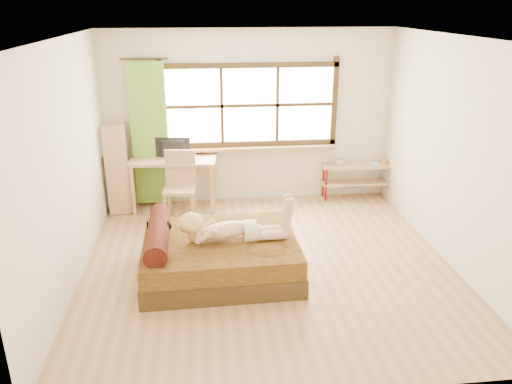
{
  "coord_description": "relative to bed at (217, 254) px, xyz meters",
  "views": [
    {
      "loc": [
        -0.74,
        -5.44,
        3.05
      ],
      "look_at": [
        -0.13,
        0.2,
        0.89
      ],
      "focal_mm": 35.0,
      "sensor_mm": 36.0,
      "label": 1
    }
  ],
  "objects": [
    {
      "name": "floor",
      "position": [
        0.63,
        0.15,
        -0.25
      ],
      "size": [
        4.5,
        4.5,
        0.0
      ],
      "primitive_type": "plane",
      "color": "#9E754C",
      "rests_on": "ground"
    },
    {
      "name": "ceiling",
      "position": [
        0.63,
        0.15,
        2.45
      ],
      "size": [
        4.5,
        4.5,
        0.0
      ],
      "primitive_type": "plane",
      "rotation": [
        3.14,
        0.0,
        0.0
      ],
      "color": "white",
      "rests_on": "wall_back"
    },
    {
      "name": "wall_back",
      "position": [
        0.63,
        2.4,
        1.1
      ],
      "size": [
        4.5,
        0.0,
        4.5
      ],
      "primitive_type": "plane",
      "rotation": [
        1.57,
        0.0,
        0.0
      ],
      "color": "silver",
      "rests_on": "floor"
    },
    {
      "name": "wall_front",
      "position": [
        0.63,
        -2.1,
        1.1
      ],
      "size": [
        4.5,
        0.0,
        4.5
      ],
      "primitive_type": "plane",
      "rotation": [
        -1.57,
        0.0,
        0.0
      ],
      "color": "silver",
      "rests_on": "floor"
    },
    {
      "name": "wall_left",
      "position": [
        -1.62,
        0.15,
        1.1
      ],
      "size": [
        0.0,
        4.5,
        4.5
      ],
      "primitive_type": "plane",
      "rotation": [
        1.57,
        0.0,
        1.57
      ],
      "color": "silver",
      "rests_on": "floor"
    },
    {
      "name": "wall_right",
      "position": [
        2.88,
        0.15,
        1.1
      ],
      "size": [
        0.0,
        4.5,
        4.5
      ],
      "primitive_type": "plane",
      "rotation": [
        1.57,
        0.0,
        -1.57
      ],
      "color": "silver",
      "rests_on": "floor"
    },
    {
      "name": "window",
      "position": [
        0.63,
        2.37,
        1.26
      ],
      "size": [
        2.8,
        0.16,
        1.46
      ],
      "color": "#FFEDBF",
      "rests_on": "wall_back"
    },
    {
      "name": "curtain",
      "position": [
        -0.92,
        2.28,
        0.9
      ],
      "size": [
        0.55,
        0.1,
        2.2
      ],
      "primitive_type": "cube",
      "color": "olive",
      "rests_on": "wall_back"
    },
    {
      "name": "bed",
      "position": [
        0.0,
        0.0,
        0.0
      ],
      "size": [
        1.85,
        1.49,
        0.69
      ],
      "rotation": [
        0.0,
        0.0,
        0.02
      ],
      "color": "#31220E",
      "rests_on": "floor"
    },
    {
      "name": "woman",
      "position": [
        0.2,
        -0.05,
        0.48
      ],
      "size": [
        1.28,
        0.39,
        0.55
      ],
      "primitive_type": null,
      "rotation": [
        0.0,
        0.0,
        0.02
      ],
      "color": "#D8A78B",
      "rests_on": "bed"
    },
    {
      "name": "kitten",
      "position": [
        -0.67,
        0.1,
        0.32
      ],
      "size": [
        0.27,
        0.11,
        0.22
      ],
      "primitive_type": null,
      "rotation": [
        0.0,
        0.0,
        0.02
      ],
      "color": "black",
      "rests_on": "bed"
    },
    {
      "name": "desk",
      "position": [
        -0.58,
        2.1,
        0.46
      ],
      "size": [
        1.35,
        0.71,
        0.81
      ],
      "rotation": [
        0.0,
        0.0,
        -0.09
      ],
      "color": "#A27B57",
      "rests_on": "floor"
    },
    {
      "name": "monitor",
      "position": [
        -0.58,
        2.15,
        0.72
      ],
      "size": [
        0.53,
        0.12,
        0.31
      ],
      "primitive_type": "imported",
      "rotation": [
        0.0,
        0.0,
        3.05
      ],
      "color": "black",
      "rests_on": "desk"
    },
    {
      "name": "chair",
      "position": [
        -0.47,
        1.74,
        0.32
      ],
      "size": [
        0.49,
        0.49,
        1.02
      ],
      "rotation": [
        0.0,
        0.0,
        -0.09
      ],
      "color": "#A27B57",
      "rests_on": "floor"
    },
    {
      "name": "pipe_shelf",
      "position": [
        2.39,
        2.22,
        0.18
      ],
      "size": [
        1.16,
        0.33,
        0.65
      ],
      "rotation": [
        0.0,
        0.0,
        -0.04
      ],
      "color": "#A27B57",
      "rests_on": "floor"
    },
    {
      "name": "cup",
      "position": [
        2.08,
        2.22,
        0.38
      ],
      "size": [
        0.13,
        0.13,
        0.1
      ],
      "primitive_type": "imported",
      "rotation": [
        0.0,
        0.0,
        -0.04
      ],
      "color": "gray",
      "rests_on": "pipe_shelf"
    },
    {
      "name": "book",
      "position": [
        2.58,
        2.22,
        0.34
      ],
      "size": [
        0.17,
        0.23,
        0.02
      ],
      "primitive_type": "imported",
      "rotation": [
        0.0,
        0.0,
        -0.04
      ],
      "color": "gray",
      "rests_on": "pipe_shelf"
    },
    {
      "name": "bookshelf",
      "position": [
        -1.45,
        2.18,
        0.44
      ],
      "size": [
        0.43,
        0.64,
        1.36
      ],
      "rotation": [
        0.0,
        0.0,
        0.18
      ],
      "color": "#A27B57",
      "rests_on": "floor"
    }
  ]
}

